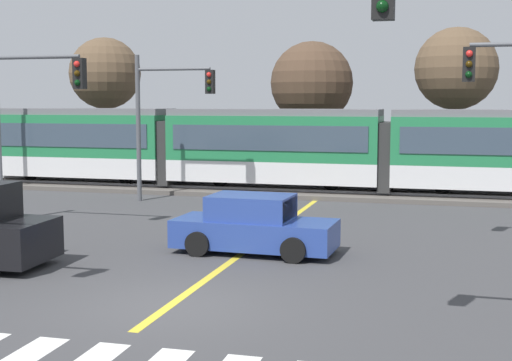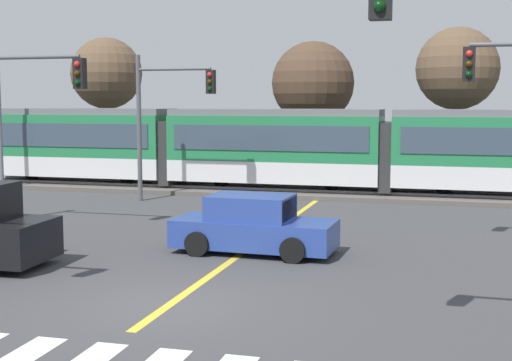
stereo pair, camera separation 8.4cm
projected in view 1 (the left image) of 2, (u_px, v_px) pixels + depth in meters
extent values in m
plane|color=#3D3D3F|center=(170.00, 305.00, 13.80)|extent=(200.00, 200.00, 0.00)
cube|color=#56514C|center=(324.00, 192.00, 30.20)|extent=(120.00, 4.00, 0.18)
cube|color=#939399|center=(321.00, 191.00, 29.49)|extent=(120.00, 0.08, 0.10)
cube|color=#939399|center=(327.00, 187.00, 30.87)|extent=(120.00, 0.08, 0.10)
cube|color=silver|center=(77.00, 165.00, 33.18)|extent=(9.00, 2.60, 0.90)
cube|color=#237A47|center=(76.00, 135.00, 33.02)|extent=(9.00, 2.60, 1.90)
cube|color=#384756|center=(61.00, 135.00, 31.75)|extent=(8.28, 0.04, 1.04)
cube|color=slate|center=(75.00, 111.00, 32.90)|extent=(9.00, 2.39, 0.28)
cylinder|color=black|center=(126.00, 176.00, 32.58)|extent=(0.70, 0.20, 0.70)
cylinder|color=black|center=(31.00, 173.00, 33.88)|extent=(0.70, 0.20, 0.70)
cube|color=silver|center=(275.00, 170.00, 30.67)|extent=(9.00, 2.60, 0.90)
cube|color=#237A47|center=(275.00, 138.00, 30.51)|extent=(9.00, 2.60, 1.90)
cube|color=#384756|center=(267.00, 138.00, 29.24)|extent=(8.28, 0.04, 1.04)
cube|color=slate|center=(275.00, 112.00, 30.39)|extent=(9.00, 2.39, 0.28)
cylinder|color=black|center=(331.00, 182.00, 30.07)|extent=(0.70, 0.20, 0.70)
cylinder|color=black|center=(220.00, 179.00, 31.37)|extent=(0.70, 0.20, 0.70)
cube|color=silver|center=(508.00, 176.00, 28.16)|extent=(9.00, 2.60, 0.90)
cube|color=#237A47|center=(509.00, 141.00, 28.01)|extent=(9.00, 2.60, 1.90)
cube|color=#384756|center=(512.00, 142.00, 26.74)|extent=(8.28, 0.04, 1.04)
cube|color=slate|center=(510.00, 113.00, 27.88)|extent=(9.00, 2.39, 0.28)
cylinder|color=black|center=(443.00, 186.00, 28.86)|extent=(0.70, 0.20, 0.70)
cube|color=#2D2D2D|center=(172.00, 152.00, 31.85)|extent=(0.50, 2.34, 2.80)
cube|color=#2D2D2D|center=(387.00, 156.00, 29.34)|extent=(0.50, 2.34, 2.80)
cube|color=gold|center=(260.00, 240.00, 20.24)|extent=(0.20, 16.81, 0.01)
cube|color=#284293|center=(255.00, 233.00, 18.56)|extent=(4.26, 1.85, 0.72)
cube|color=#284293|center=(251.00, 207.00, 18.51)|extent=(2.15, 1.60, 0.64)
cube|color=#384756|center=(288.00, 209.00, 18.21)|extent=(0.15, 1.43, 0.52)
cube|color=#384756|center=(260.00, 203.00, 19.25)|extent=(1.79, 0.11, 0.48)
cylinder|color=black|center=(309.00, 237.00, 19.01)|extent=(0.65, 0.24, 0.64)
cylinder|color=black|center=(293.00, 250.00, 17.40)|extent=(0.65, 0.24, 0.64)
cylinder|color=black|center=(221.00, 232.00, 19.76)|extent=(0.65, 0.24, 0.64)
cylinder|color=black|center=(198.00, 244.00, 18.15)|extent=(0.65, 0.24, 0.64)
cylinder|color=black|center=(23.00, 243.00, 17.83)|extent=(0.81, 0.32, 0.80)
sphere|color=black|center=(382.00, 6.00, 10.21)|extent=(0.18, 0.18, 0.18)
cube|color=black|center=(469.00, 64.00, 18.69)|extent=(0.32, 0.28, 0.90)
sphere|color=red|center=(469.00, 54.00, 18.51)|extent=(0.18, 0.18, 0.18)
sphere|color=#3A2706|center=(469.00, 64.00, 18.54)|extent=(0.18, 0.18, 0.18)
sphere|color=black|center=(469.00, 75.00, 18.57)|extent=(0.18, 0.18, 0.18)
cylinder|color=#515459|center=(138.00, 129.00, 28.01)|extent=(0.18, 0.18, 5.73)
cylinder|color=#515459|center=(173.00, 69.00, 27.36)|extent=(3.00, 0.12, 0.12)
cube|color=black|center=(210.00, 82.00, 27.02)|extent=(0.32, 0.28, 0.90)
sphere|color=red|center=(209.00, 75.00, 26.84)|extent=(0.18, 0.18, 0.18)
sphere|color=#3A2706|center=(209.00, 82.00, 26.87)|extent=(0.18, 0.18, 0.18)
sphere|color=black|center=(209.00, 89.00, 26.90)|extent=(0.18, 0.18, 0.18)
cylinder|color=#515459|center=(19.00, 57.00, 21.33)|extent=(4.00, 0.12, 0.12)
cube|color=black|center=(80.00, 74.00, 20.85)|extent=(0.32, 0.28, 0.90)
sphere|color=red|center=(77.00, 64.00, 20.68)|extent=(0.18, 0.18, 0.18)
sphere|color=#3A2706|center=(77.00, 73.00, 20.71)|extent=(0.18, 0.18, 0.18)
sphere|color=black|center=(77.00, 83.00, 20.74)|extent=(0.18, 0.18, 0.18)
cylinder|color=brown|center=(107.00, 132.00, 37.83)|extent=(0.32, 0.32, 4.65)
sphere|color=brown|center=(105.00, 73.00, 37.49)|extent=(3.74, 3.74, 3.74)
cylinder|color=brown|center=(311.00, 140.00, 35.70)|extent=(0.32, 0.32, 4.02)
sphere|color=#4C3828|center=(312.00, 83.00, 35.38)|extent=(4.11, 4.11, 4.11)
cylinder|color=brown|center=(454.00, 137.00, 32.52)|extent=(0.32, 0.32, 4.66)
sphere|color=brown|center=(456.00, 69.00, 32.17)|extent=(3.72, 3.72, 3.72)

